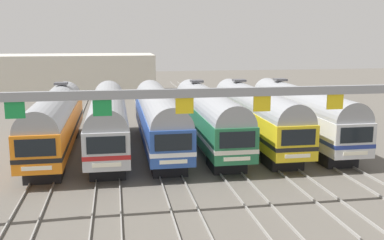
# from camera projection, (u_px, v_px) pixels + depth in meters

# --- Properties ---
(ground_plane) EXTENTS (160.00, 160.00, 0.00)m
(ground_plane) POSITION_uv_depth(u_px,v_px,m) (184.00, 148.00, 36.67)
(ground_plane) COLOR #5B564F
(track_bed) EXTENTS (21.50, 70.00, 0.15)m
(track_bed) POSITION_uv_depth(u_px,v_px,m) (162.00, 112.00, 53.12)
(track_bed) COLOR gray
(track_bed) RESTS_ON ground
(commuter_train_orange) EXTENTS (2.88, 18.06, 5.05)m
(commuter_train_orange) POSITION_uv_depth(u_px,v_px,m) (55.00, 120.00, 34.51)
(commuter_train_orange) COLOR orange
(commuter_train_orange) RESTS_ON ground
(commuter_train_stainless) EXTENTS (2.88, 18.06, 4.77)m
(commuter_train_stainless) POSITION_uv_depth(u_px,v_px,m) (108.00, 118.00, 35.17)
(commuter_train_stainless) COLOR #B2B5BA
(commuter_train_stainless) RESTS_ON ground
(commuter_train_blue) EXTENTS (2.88, 18.06, 4.77)m
(commuter_train_blue) POSITION_uv_depth(u_px,v_px,m) (159.00, 116.00, 35.83)
(commuter_train_blue) COLOR #284C9E
(commuter_train_blue) RESTS_ON ground
(commuter_train_green) EXTENTS (2.88, 18.06, 5.05)m
(commuter_train_green) POSITION_uv_depth(u_px,v_px,m) (208.00, 115.00, 36.50)
(commuter_train_green) COLOR #236B42
(commuter_train_green) RESTS_ON ground
(commuter_train_yellow) EXTENTS (2.88, 18.06, 5.05)m
(commuter_train_yellow) POSITION_uv_depth(u_px,v_px,m) (255.00, 114.00, 37.16)
(commuter_train_yellow) COLOR gold
(commuter_train_yellow) RESTS_ON ground
(commuter_train_silver) EXTENTS (2.88, 18.06, 5.05)m
(commuter_train_silver) POSITION_uv_depth(u_px,v_px,m) (301.00, 112.00, 37.83)
(commuter_train_silver) COLOR silver
(commuter_train_silver) RESTS_ON ground
(catenary_gantry) EXTENTS (25.24, 0.44, 6.97)m
(catenary_gantry) POSITION_uv_depth(u_px,v_px,m) (224.00, 110.00, 22.60)
(catenary_gantry) COLOR gray
(catenary_gantry) RESTS_ON ground
(maintenance_building) EXTENTS (25.40, 10.00, 6.13)m
(maintenance_building) POSITION_uv_depth(u_px,v_px,m) (72.00, 74.00, 70.02)
(maintenance_building) COLOR beige
(maintenance_building) RESTS_ON ground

